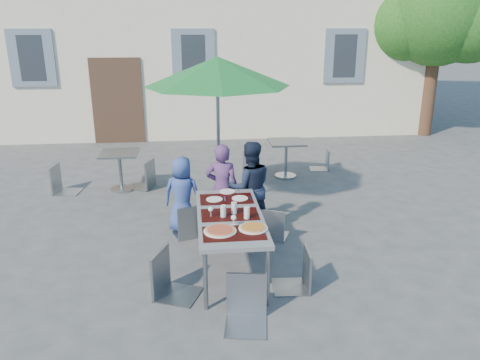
{
  "coord_description": "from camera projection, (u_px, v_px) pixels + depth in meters",
  "views": [
    {
      "loc": [
        -0.13,
        -4.97,
        2.97
      ],
      "look_at": [
        0.54,
        1.26,
        0.9
      ],
      "focal_mm": 35.0,
      "sensor_mm": 36.0,
      "label": 1
    }
  ],
  "objects": [
    {
      "name": "chair_4",
      "position": [
        300.0,
        246.0,
        5.41
      ],
      "size": [
        0.44,
        0.43,
        0.93
      ],
      "color": "gray",
      "rests_on": "ground"
    },
    {
      "name": "child_2",
      "position": [
        250.0,
        187.0,
        6.91
      ],
      "size": [
        0.7,
        0.44,
        1.39
      ],
      "primitive_type": "imported",
      "rotation": [
        0.0,
        0.0,
        3.21
      ],
      "color": "#192137",
      "rests_on": "ground"
    },
    {
      "name": "child_0",
      "position": [
        182.0,
        195.0,
        6.95
      ],
      "size": [
        0.64,
        0.5,
        1.16
      ],
      "primitive_type": "imported",
      "rotation": [
        0.0,
        0.0,
        2.87
      ],
      "color": "#344B90",
      "rests_on": "ground"
    },
    {
      "name": "bg_chair_l_1",
      "position": [
        251.0,
        149.0,
        9.82
      ],
      "size": [
        0.5,
        0.5,
        0.85
      ],
      "color": "gray",
      "rests_on": "ground"
    },
    {
      "name": "cafe_table_1",
      "position": [
        286.0,
        153.0,
        9.49
      ],
      "size": [
        0.7,
        0.7,
        0.75
      ],
      "color": "#ADB1B5",
      "rests_on": "ground"
    },
    {
      "name": "bg_chair_l_0",
      "position": [
        59.0,
        162.0,
        8.57
      ],
      "size": [
        0.5,
        0.49,
        0.99
      ],
      "color": "gray",
      "rests_on": "ground"
    },
    {
      "name": "chair_5",
      "position": [
        246.0,
        273.0,
        4.77
      ],
      "size": [
        0.49,
        0.5,
        0.97
      ],
      "color": "gray",
      "rests_on": "ground"
    },
    {
      "name": "place_settings",
      "position": [
        228.0,
        196.0,
        6.36
      ],
      "size": [
        0.6,
        0.51,
        0.01
      ],
      "color": "white",
      "rests_on": "dining_table"
    },
    {
      "name": "tree",
      "position": [
        440.0,
        14.0,
        12.39
      ],
      "size": [
        3.6,
        3.0,
        4.7
      ],
      "color": "#4E3221",
      "rests_on": "ground"
    },
    {
      "name": "bg_chair_r_0",
      "position": [
        144.0,
        157.0,
        8.81
      ],
      "size": [
        0.58,
        0.58,
        1.04
      ],
      "color": "gray",
      "rests_on": "ground"
    },
    {
      "name": "chair_3",
      "position": [
        168.0,
        247.0,
        5.25
      ],
      "size": [
        0.59,
        0.59,
        1.02
      ],
      "color": "gray",
      "rests_on": "ground"
    },
    {
      "name": "bg_chair_r_1",
      "position": [
        324.0,
        147.0,
        10.0
      ],
      "size": [
        0.43,
        0.43,
        0.85
      ],
      "color": "gray",
      "rests_on": "ground"
    },
    {
      "name": "dining_table",
      "position": [
        230.0,
        219.0,
        5.79
      ],
      "size": [
        0.8,
        1.85,
        0.76
      ],
      "color": "#4F4F55",
      "rests_on": "ground"
    },
    {
      "name": "ground",
      "position": [
        207.0,
        285.0,
        5.64
      ],
      "size": [
        90.0,
        90.0,
        0.0
      ],
      "primitive_type": "plane",
      "color": "#424244",
      "rests_on": "ground"
    },
    {
      "name": "patio_umbrella",
      "position": [
        217.0,
        73.0,
        7.31
      ],
      "size": [
        2.33,
        2.33,
        2.52
      ],
      "color": "#ADB1B5",
      "rests_on": "ground"
    },
    {
      "name": "pizza_near_left",
      "position": [
        220.0,
        230.0,
        5.28
      ],
      "size": [
        0.37,
        0.37,
        0.03
      ],
      "color": "white",
      "rests_on": "dining_table"
    },
    {
      "name": "glassware",
      "position": [
        232.0,
        211.0,
        5.66
      ],
      "size": [
        0.5,
        0.42,
        0.15
      ],
      "color": "silver",
      "rests_on": "dining_table"
    },
    {
      "name": "cafe_table_0",
      "position": [
        120.0,
        164.0,
        8.72
      ],
      "size": [
        0.69,
        0.69,
        0.74
      ],
      "color": "#ADB1B5",
      "rests_on": "ground"
    },
    {
      "name": "child_1",
      "position": [
        222.0,
        189.0,
        6.9
      ],
      "size": [
        0.57,
        0.46,
        1.36
      ],
      "primitive_type": "imported",
      "rotation": [
        0.0,
        0.0,
        2.84
      ],
      "color": "#563266",
      "rests_on": "ground"
    },
    {
      "name": "chair_2",
      "position": [
        273.0,
        205.0,
        6.68
      ],
      "size": [
        0.54,
        0.54,
        0.92
      ],
      "color": "#91959C",
      "rests_on": "ground"
    },
    {
      "name": "chair_0",
      "position": [
        189.0,
        201.0,
        6.75
      ],
      "size": [
        0.54,
        0.54,
        0.96
      ],
      "color": "gray",
      "rests_on": "ground"
    },
    {
      "name": "chair_1",
      "position": [
        227.0,
        203.0,
        6.78
      ],
      "size": [
        0.49,
        0.49,
        0.88
      ],
      "color": "#91969C",
      "rests_on": "ground"
    },
    {
      "name": "pizza_near_right",
      "position": [
        253.0,
        228.0,
        5.35
      ],
      "size": [
        0.34,
        0.34,
        0.03
      ],
      "color": "white",
      "rests_on": "dining_table"
    }
  ]
}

